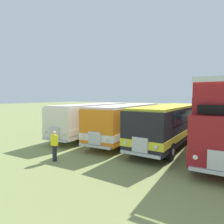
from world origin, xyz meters
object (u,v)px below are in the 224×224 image
Objects in this scene: bus_second_in_row at (127,120)px; bus_first_in_row at (94,117)px; bus_fourth_in_row at (223,117)px; marshal_person at (54,146)px; bus_third_in_row at (170,122)px.

bus_first_in_row is at bearing 178.97° from bus_second_in_row.
bus_fourth_in_row is (6.96, -0.22, 0.61)m from bus_second_in_row.
bus_second_in_row is 5.71× the size of marshal_person.
bus_first_in_row and bus_third_in_row have the same top height.
bus_first_in_row is 10.46m from bus_fourth_in_row.
bus_first_in_row is 7.37m from marshal_person.
marshal_person is (-4.66, -7.09, -0.87)m from bus_third_in_row.
bus_first_in_row is 0.94× the size of bus_third_in_row.
bus_second_in_row is at bearing -176.73° from bus_third_in_row.
bus_fourth_in_row reaches higher than marshal_person.
bus_second_in_row is 3.49m from bus_third_in_row.
bus_second_in_row is 0.93× the size of bus_third_in_row.
bus_fourth_in_row reaches higher than bus_third_in_row.
bus_second_in_row is at bearing 178.18° from bus_fourth_in_row.
bus_fourth_in_row is (3.48, -0.42, 0.61)m from bus_third_in_row.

